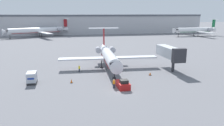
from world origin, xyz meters
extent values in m
plane|color=slate|center=(0.00, 0.00, 0.00)|extent=(600.00, 600.00, 0.00)
cube|color=#B2B2B7|center=(0.00, 120.00, 6.15)|extent=(180.00, 16.00, 12.31)
cube|color=#4C515B|center=(0.00, 120.00, 12.91)|extent=(180.00, 16.80, 1.20)
cylinder|color=silver|center=(0.84, 16.32, 3.35)|extent=(4.13, 20.43, 2.76)
cone|color=silver|center=(0.07, 5.10, 3.35)|extent=(2.90, 2.39, 2.76)
cube|color=black|center=(0.13, 5.98, 3.83)|extent=(2.39, 0.86, 0.44)
cone|color=silver|center=(1.63, 27.96, 3.35)|extent=(2.68, 3.19, 2.48)
cube|color=maroon|center=(0.84, 16.32, 2.45)|extent=(3.72, 18.39, 0.20)
cube|color=silver|center=(8.01, 16.85, 2.73)|extent=(11.64, 3.41, 0.36)
cube|color=silver|center=(-6.19, 17.82, 2.73)|extent=(11.64, 3.41, 0.36)
cylinder|color=#ADADB7|center=(3.52, 24.68, 3.69)|extent=(1.80, 3.04, 1.61)
cylinder|color=#ADADB7|center=(-0.68, 24.97, 3.69)|extent=(1.80, 3.04, 1.61)
cube|color=maroon|center=(1.67, 28.56, 7.25)|extent=(0.39, 2.21, 5.04)
cube|color=silver|center=(1.67, 28.56, 9.76)|extent=(9.17, 2.41, 0.20)
cylinder|color=black|center=(0.22, 7.20, 0.99)|extent=(0.24, 0.24, 1.97)
cylinder|color=black|center=(0.22, 7.20, 0.20)|extent=(0.80, 0.80, 0.40)
cylinder|color=black|center=(-0.84, 18.05, 0.99)|extent=(0.24, 0.24, 1.97)
cylinder|color=black|center=(-0.84, 18.05, 0.20)|extent=(0.80, 0.80, 0.40)
cylinder|color=black|center=(2.74, 17.81, 0.99)|extent=(0.24, 0.24, 1.97)
cylinder|color=black|center=(2.74, 17.81, 0.20)|extent=(0.80, 0.80, 0.40)
cube|color=#B21919|center=(0.56, 1.17, 0.61)|extent=(2.09, 3.90, 1.22)
cube|color=black|center=(0.56, 0.31, 1.57)|extent=(1.47, 1.41, 0.70)
cube|color=black|center=(0.56, 3.04, 0.43)|extent=(1.88, 0.30, 0.73)
cube|color=#232326|center=(-17.08, 7.84, 0.23)|extent=(1.82, 2.94, 0.45)
cube|color=#B7BCC6|center=(-17.08, 7.84, 1.41)|extent=(1.82, 2.94, 1.93)
cube|color=navy|center=(-17.08, 6.35, 1.41)|extent=(1.28, 0.04, 0.36)
cube|color=#232838|center=(-1.20, 1.30, 0.45)|extent=(0.32, 0.20, 0.89)
cube|color=orange|center=(-1.20, 1.30, 1.25)|extent=(0.40, 0.24, 0.71)
sphere|color=tan|center=(-1.20, 1.30, 1.73)|extent=(0.26, 0.26, 0.26)
cube|color=#232838|center=(-6.91, 15.03, 0.40)|extent=(0.32, 0.20, 0.79)
cube|color=yellow|center=(-6.91, 15.03, 1.11)|extent=(0.40, 0.24, 0.63)
sphere|color=tan|center=(-6.91, 15.03, 1.54)|extent=(0.23, 0.23, 0.23)
cube|color=black|center=(-9.11, 6.49, 0.02)|extent=(0.60, 0.60, 0.04)
cone|color=orange|center=(-9.11, 6.49, 0.43)|extent=(0.43, 0.43, 0.78)
cube|color=black|center=(9.11, 8.49, 0.02)|extent=(0.65, 0.65, 0.04)
cone|color=orange|center=(9.11, 8.49, 0.39)|extent=(0.46, 0.46, 0.70)
cylinder|color=white|center=(-27.00, 103.51, 4.01)|extent=(31.47, 16.17, 3.50)
cone|color=white|center=(-43.33, 96.48, 4.01)|extent=(3.96, 4.32, 3.50)
cube|color=black|center=(-42.30, 96.92, 4.63)|extent=(1.82, 3.01, 0.44)
cone|color=white|center=(-10.19, 110.75, 4.01)|extent=(4.78, 4.42, 3.15)
cube|color=maroon|center=(-27.00, 103.51, 2.88)|extent=(28.32, 14.55, 0.20)
cube|color=white|center=(-21.37, 94.59, 3.23)|extent=(9.80, 17.19, 0.36)
cube|color=white|center=(-29.61, 113.72, 3.23)|extent=(9.80, 17.19, 0.36)
cylinder|color=#ADADB7|center=(-13.31, 106.52, 4.45)|extent=(3.55, 3.02, 2.00)
cylinder|color=#ADADB7|center=(-15.41, 111.38, 4.45)|extent=(3.55, 3.02, 2.00)
cube|color=maroon|center=(-9.48, 111.05, 8.26)|extent=(2.12, 1.09, 5.00)
cube|color=white|center=(-9.48, 111.05, 10.76)|extent=(5.21, 8.98, 0.20)
cylinder|color=black|center=(-41.12, 97.43, 1.13)|extent=(0.24, 0.24, 2.26)
cylinder|color=black|center=(-41.12, 97.43, 0.20)|extent=(0.80, 0.80, 0.40)
cylinder|color=black|center=(-25.84, 106.48, 1.13)|extent=(0.24, 0.24, 2.26)
cylinder|color=black|center=(-25.84, 106.48, 0.20)|extent=(0.80, 0.80, 0.40)
cylinder|color=black|center=(-24.04, 102.30, 1.13)|extent=(0.24, 0.24, 2.26)
cylinder|color=black|center=(-24.04, 102.30, 0.20)|extent=(0.80, 0.80, 0.40)
cylinder|color=white|center=(71.23, 89.52, 3.79)|extent=(24.50, 4.78, 3.26)
cone|color=white|center=(57.78, 88.68, 3.79)|extent=(2.81, 3.42, 3.26)
cube|color=black|center=(58.82, 88.75, 4.36)|extent=(0.87, 2.81, 0.44)
cone|color=white|center=(85.17, 90.39, 3.79)|extent=(3.77, 3.16, 2.94)
cube|color=#19723F|center=(71.23, 89.52, 2.73)|extent=(22.05, 4.30, 0.20)
cube|color=white|center=(72.99, 80.91, 3.06)|extent=(4.08, 14.32, 0.36)
cube|color=white|center=(71.90, 98.29, 3.06)|extent=(4.08, 14.32, 0.36)
cylinder|color=#ADADB7|center=(81.59, 87.63, 4.20)|extent=(3.12, 2.18, 2.00)
cylinder|color=#ADADB7|center=(81.27, 92.69, 4.20)|extent=(3.12, 2.18, 2.00)
cube|color=#19723F|center=(85.88, 90.44, 7.92)|extent=(2.21, 0.38, 5.00)
cube|color=white|center=(85.88, 90.44, 10.42)|extent=(2.36, 9.09, 0.20)
cylinder|color=black|center=(60.08, 88.82, 1.08)|extent=(0.24, 0.24, 2.16)
cylinder|color=black|center=(60.08, 88.82, 0.20)|extent=(0.80, 0.80, 0.40)
cylinder|color=black|center=(72.91, 91.75, 1.08)|extent=(0.24, 0.24, 2.16)
cylinder|color=black|center=(72.91, 91.75, 0.20)|extent=(0.80, 0.80, 0.40)
cylinder|color=black|center=(73.17, 87.52, 1.08)|extent=(0.24, 0.24, 2.16)
cylinder|color=black|center=(73.17, 87.52, 0.20)|extent=(0.80, 0.80, 0.40)
cylinder|color=#2D2D33|center=(15.91, 10.50, 1.60)|extent=(0.70, 0.70, 3.20)
cube|color=#B2B7BC|center=(15.91, 13.41, 4.50)|extent=(2.60, 9.71, 2.60)
cube|color=#2D2D33|center=(15.91, 7.95, 4.50)|extent=(3.20, 1.20, 3.38)
camera|label=1|loc=(-9.92, -37.79, 14.11)|focal=35.00mm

